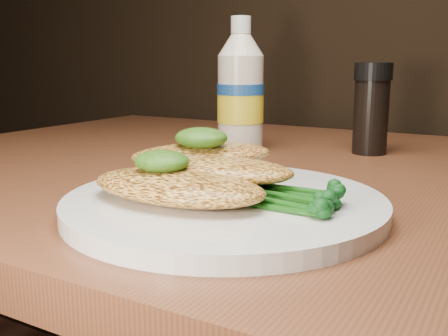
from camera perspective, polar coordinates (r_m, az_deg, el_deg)
The scene contains 9 objects.
plate at distance 0.48m, azimuth 0.06°, elevation -3.96°, with size 0.29×0.29×0.02m, color silver.
chicken_front at distance 0.46m, azimuth -5.17°, elevation -2.02°, with size 0.17×0.09×0.03m, color #FAB74F.
chicken_mid at distance 0.49m, azimuth -0.90°, elevation -0.12°, with size 0.15×0.08×0.02m, color #FAB74F.
chicken_back at distance 0.53m, azimuth -2.36°, elevation 1.51°, with size 0.14×0.07×0.02m, color #FAB74F.
pesto_front at distance 0.47m, azimuth -6.82°, elevation 0.74°, with size 0.05×0.05×0.02m, color #093608.
pesto_back at distance 0.52m, azimuth -2.52°, elevation 3.32°, with size 0.05×0.05×0.02m, color #093608.
broccolini_bundle at distance 0.46m, azimuth 5.09°, elevation -2.42°, with size 0.14×0.11×0.02m, color #154D11, non-canonical shape.
mayo_bottle at distance 0.79m, azimuth 1.82°, elevation 9.07°, with size 0.07×0.07×0.20m, color beige, non-canonical shape.
pepper_grinder at distance 0.80m, azimuth 15.80°, elevation 6.25°, with size 0.05×0.05×0.13m, color black, non-canonical shape.
Camera 1 is at (0.25, 0.43, 0.89)m, focal length 41.81 mm.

